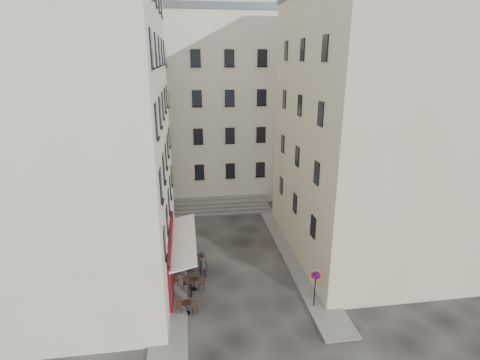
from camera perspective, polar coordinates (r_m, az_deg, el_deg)
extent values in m
plane|color=black|center=(25.31, 0.16, -15.50)|extent=(90.00, 90.00, 0.00)
cube|color=slate|center=(28.53, -10.22, -11.48)|extent=(2.00, 22.00, 0.12)
cube|color=slate|center=(28.66, 8.37, -11.23)|extent=(2.00, 18.00, 0.12)
cube|color=beige|center=(25.29, -25.38, 7.26)|extent=(12.00, 16.00, 20.00)
cube|color=#C7B994|center=(28.34, 20.71, 6.76)|extent=(12.00, 14.00, 18.00)
cube|color=beige|center=(40.22, -5.32, 10.87)|extent=(18.00, 10.00, 18.00)
cube|color=#51585D|center=(40.14, -5.74, 24.16)|extent=(18.20, 10.20, 0.60)
cube|color=#430A09|center=(25.09, -10.42, -11.47)|extent=(0.25, 7.00, 3.50)
cube|color=black|center=(25.26, -10.29, -12.16)|extent=(0.06, 3.85, 2.00)
cube|color=white|center=(24.49, -8.65, -8.96)|extent=(1.58, 7.30, 0.41)
cube|color=slate|center=(35.72, -2.65, -4.84)|extent=(9.00, 1.80, 0.20)
cube|color=slate|center=(36.05, -2.73, -4.27)|extent=(9.00, 1.80, 0.20)
cube|color=slate|center=(36.39, -2.80, -3.71)|extent=(9.00, 1.80, 0.20)
cube|color=slate|center=(36.74, -2.88, -3.16)|extent=(9.00, 1.80, 0.20)
cylinder|color=black|center=(24.04, -7.48, -16.40)|extent=(0.10, 0.10, 0.90)
sphere|color=black|center=(23.78, -7.53, -15.47)|extent=(0.12, 0.12, 0.12)
cylinder|color=black|center=(27.00, -7.64, -12.21)|extent=(0.10, 0.10, 0.90)
sphere|color=black|center=(26.77, -7.68, -11.35)|extent=(0.12, 0.12, 0.12)
cylinder|color=black|center=(30.08, -7.76, -8.87)|extent=(0.10, 0.10, 0.90)
sphere|color=black|center=(29.87, -7.80, -8.06)|extent=(0.12, 0.12, 0.12)
cylinder|color=black|center=(23.03, 11.33, -16.05)|extent=(0.06, 0.06, 2.42)
cylinder|color=red|center=(22.51, 11.49, -14.02)|extent=(0.54, 0.18, 0.56)
cylinder|color=navy|center=(22.49, 11.52, -14.05)|extent=(0.40, 0.15, 0.41)
cube|color=red|center=(22.47, 11.54, -14.08)|extent=(0.32, 0.12, 0.33)
cylinder|color=black|center=(22.99, -8.05, -19.41)|extent=(0.37, 0.37, 0.02)
cylinder|color=black|center=(22.79, -8.09, -18.74)|extent=(0.05, 0.05, 0.71)
cylinder|color=black|center=(22.60, -8.12, -18.07)|extent=(0.61, 0.61, 0.04)
cube|color=black|center=(22.76, -6.88, -18.58)|extent=(0.39, 0.39, 0.92)
cube|color=black|center=(22.86, -9.30, -18.53)|extent=(0.39, 0.39, 0.92)
cylinder|color=black|center=(24.84, -7.00, -16.16)|extent=(0.38, 0.38, 0.02)
cylinder|color=black|center=(24.65, -7.03, -15.49)|extent=(0.05, 0.05, 0.74)
cylinder|color=black|center=(24.46, -7.06, -14.83)|extent=(0.64, 0.64, 0.04)
cube|color=black|center=(24.62, -5.88, -15.33)|extent=(0.40, 0.40, 0.96)
cube|color=black|center=(24.71, -8.19, -15.30)|extent=(0.40, 0.40, 0.96)
cylinder|color=black|center=(26.71, -8.35, -13.58)|extent=(0.33, 0.33, 0.02)
cylinder|color=black|center=(26.55, -8.38, -13.03)|extent=(0.05, 0.05, 0.64)
cylinder|color=black|center=(26.40, -8.41, -12.49)|extent=(0.55, 0.55, 0.04)
cube|color=black|center=(26.52, -7.48, -12.91)|extent=(0.35, 0.35, 0.82)
cube|color=black|center=(26.62, -9.29, -12.88)|extent=(0.35, 0.35, 0.82)
cylinder|color=black|center=(27.62, -6.89, -12.36)|extent=(0.32, 0.32, 0.02)
cylinder|color=black|center=(27.47, -6.91, -11.83)|extent=(0.04, 0.04, 0.63)
cylinder|color=black|center=(27.33, -6.93, -11.31)|extent=(0.54, 0.54, 0.04)
cube|color=black|center=(27.46, -6.05, -11.71)|extent=(0.34, 0.34, 0.81)
cube|color=black|center=(27.53, -7.78, -11.69)|extent=(0.34, 0.34, 0.81)
cylinder|color=black|center=(28.65, -8.38, -11.22)|extent=(0.35, 0.35, 0.02)
cylinder|color=black|center=(28.50, -8.41, -10.66)|extent=(0.05, 0.05, 0.68)
cylinder|color=black|center=(28.35, -8.44, -10.11)|extent=(0.58, 0.58, 0.04)
cube|color=black|center=(28.47, -7.52, -10.54)|extent=(0.37, 0.37, 0.87)
cube|color=black|center=(28.57, -9.30, -10.52)|extent=(0.37, 0.37, 0.87)
imported|color=black|center=(25.59, -5.67, -12.65)|extent=(0.83, 0.74, 1.92)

